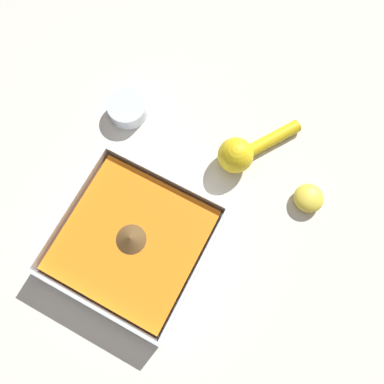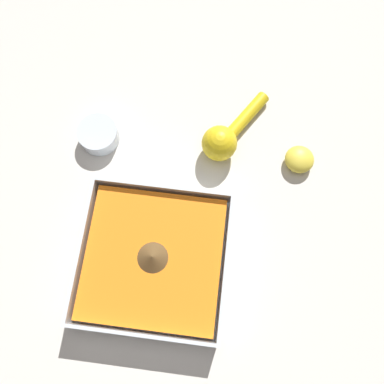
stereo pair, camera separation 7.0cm
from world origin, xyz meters
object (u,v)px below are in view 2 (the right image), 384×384
spice_bowl (99,135)px  lemon_squeezer (225,138)px  square_dish (154,259)px  lemon_half (299,159)px

spice_bowl → lemon_squeezer: (-0.25, -0.02, 0.02)m
square_dish → spice_bowl: 0.27m
spice_bowl → lemon_squeezer: 0.25m
spice_bowl → lemon_squeezer: bearing=-175.9°
lemon_squeezer → lemon_half: 0.15m
square_dish → lemon_squeezer: 0.27m
spice_bowl → lemon_half: 0.40m
square_dish → lemon_half: bearing=-138.1°
square_dish → lemon_squeezer: bearing=-112.5°
lemon_half → lemon_squeezer: bearing=-7.7°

